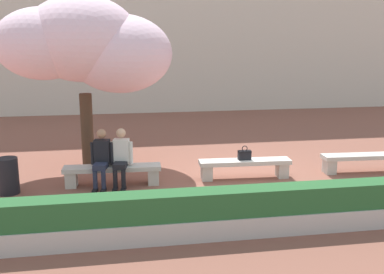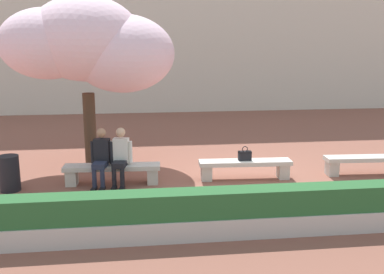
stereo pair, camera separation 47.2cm
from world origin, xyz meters
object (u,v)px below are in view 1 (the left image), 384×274
person_seated_right (121,155)px  trash_bin (8,176)px  stone_bench_center (365,160)px  person_seated_left (101,156)px  cherry_tree_main (88,46)px  stone_bench_near_west (245,165)px  handbag (245,154)px  stone_bench_west_end (113,172)px

person_seated_right → trash_bin: (-2.38, -0.14, -0.31)m
stone_bench_center → person_seated_right: person_seated_right is taller
person_seated_left → cherry_tree_main: (-0.27, 1.64, 2.36)m
stone_bench_near_west → handbag: handbag is taller
stone_bench_near_west → cherry_tree_main: size_ratio=0.51×
person_seated_left → cherry_tree_main: 2.89m
stone_bench_near_west → trash_bin: bearing=-177.9°
person_seated_left → handbag: bearing=1.2°
handbag → cherry_tree_main: cherry_tree_main is taller
stone_bench_near_west → handbag: bearing=122.7°
stone_bench_center → handbag: 3.09m
stone_bench_near_west → person_seated_left: 3.32m
handbag → stone_bench_center: bearing=-0.3°
handbag → stone_bench_near_west: bearing=-57.3°
stone_bench_west_end → person_seated_left: bearing=-166.9°
stone_bench_center → cherry_tree_main: size_ratio=0.51×
handbag → trash_bin: handbag is taller
stone_bench_near_west → trash_bin: size_ratio=2.79×
person_seated_left → handbag: size_ratio=3.81×
stone_bench_near_west → person_seated_left: person_seated_left is taller
stone_bench_center → person_seated_right: bearing=-179.5°
person_seated_left → person_seated_right: size_ratio=1.00×
stone_bench_near_west → person_seated_left: size_ratio=1.69×
trash_bin → person_seated_left: bearing=4.0°
stone_bench_center → person_seated_left: size_ratio=1.69×
stone_bench_west_end → stone_bench_near_west: 3.07m
stone_bench_center → person_seated_left: 6.37m
stone_bench_center → person_seated_right: 5.95m
handbag → person_seated_left: bearing=-178.8°
stone_bench_center → handbag: (-3.08, 0.02, 0.27)m
person_seated_right → handbag: person_seated_right is taller
person_seated_left → cherry_tree_main: cherry_tree_main is taller
stone_bench_west_end → trash_bin: 2.19m
stone_bench_near_west → person_seated_right: 2.90m
person_seated_left → trash_bin: bearing=-176.0°
stone_bench_near_west → trash_bin: (-5.25, -0.19, 0.08)m
person_seated_left → trash_bin: (-1.95, -0.14, -0.31)m
stone_bench_center → trash_bin: bearing=-178.7°
stone_bench_near_west → person_seated_left: bearing=-179.1°
cherry_tree_main → trash_bin: size_ratio=5.47×
stone_bench_center → stone_bench_near_west: bearing=180.0°
stone_bench_center → cherry_tree_main: bearing=166.5°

